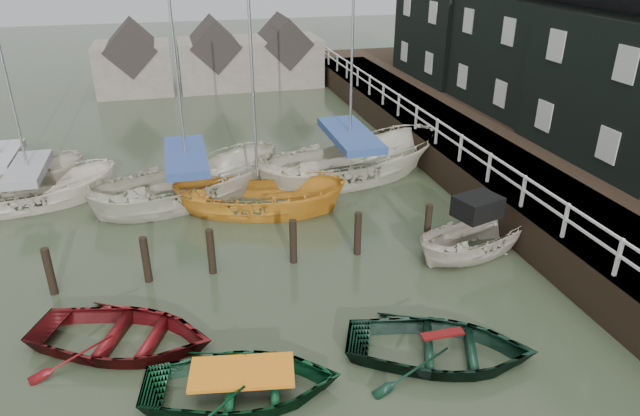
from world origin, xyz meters
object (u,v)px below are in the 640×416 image
object	(u,v)px
rowboat_green	(244,395)
sailboat_c	(259,209)
motorboat	(475,249)
sailboat_b	(190,197)
rowboat_red	(124,346)
sailboat_e	(9,188)
sailboat_a	(36,202)
rowboat_dkgreen	(440,358)
sailboat_d	(349,176)

from	to	relation	value
rowboat_green	sailboat_c	bearing A→B (deg)	-1.43
motorboat	sailboat_b	bearing A→B (deg)	36.74
rowboat_red	sailboat_e	xyz separation A→B (m)	(-4.79, 10.92, 0.06)
rowboat_red	sailboat_a	size ratio (longest dim) A/B	0.38
sailboat_b	rowboat_green	bearing A→B (deg)	164.19
rowboat_dkgreen	sailboat_e	world-z (taller)	sailboat_e
rowboat_green	motorboat	distance (m)	8.92
motorboat	sailboat_d	world-z (taller)	sailboat_d
sailboat_c	sailboat_e	world-z (taller)	sailboat_c
sailboat_b	sailboat_a	bearing A→B (deg)	61.35
sailboat_b	rowboat_dkgreen	bearing A→B (deg)	-173.03
rowboat_dkgreen	sailboat_b	size ratio (longest dim) A/B	0.39
motorboat	sailboat_d	distance (m)	7.08
rowboat_red	sailboat_c	size ratio (longest dim) A/B	0.41
rowboat_dkgreen	sailboat_d	xyz separation A→B (m)	(1.23, 11.11, 0.06)
motorboat	sailboat_c	xyz separation A→B (m)	(-6.04, 4.66, -0.08)
rowboat_green	sailboat_a	distance (m)	13.05
rowboat_green	sailboat_d	bearing A→B (deg)	-17.89
rowboat_red	sailboat_a	distance (m)	9.89
sailboat_a	sailboat_b	bearing A→B (deg)	-110.43
sailboat_c	sailboat_e	size ratio (longest dim) A/B	1.09
rowboat_red	sailboat_b	world-z (taller)	sailboat_b
rowboat_dkgreen	sailboat_e	distance (m)	17.76
sailboat_b	sailboat_c	xyz separation A→B (m)	(2.34, -1.59, -0.05)
sailboat_a	sailboat_c	size ratio (longest dim) A/B	1.11
motorboat	sailboat_d	bearing A→B (deg)	-0.07
sailboat_a	sailboat_d	size ratio (longest dim) A/B	0.99
sailboat_b	sailboat_c	world-z (taller)	sailboat_b
sailboat_a	sailboat_c	distance (m)	8.24
rowboat_green	sailboat_b	distance (m)	10.62
rowboat_dkgreen	sailboat_d	size ratio (longest dim) A/B	0.37
rowboat_red	sailboat_e	distance (m)	11.92
rowboat_red	sailboat_d	bearing A→B (deg)	-20.59
sailboat_b	sailboat_c	size ratio (longest dim) A/B	1.05
rowboat_red	rowboat_dkgreen	distance (m)	7.46
rowboat_dkgreen	sailboat_b	world-z (taller)	sailboat_b
sailboat_e	sailboat_b	bearing A→B (deg)	-113.66
sailboat_c	sailboat_b	bearing A→B (deg)	74.33
rowboat_green	sailboat_c	xyz separation A→B (m)	(1.75, 9.01, 0.01)
rowboat_red	sailboat_d	size ratio (longest dim) A/B	0.37
motorboat	sailboat_c	world-z (taller)	sailboat_c
motorboat	rowboat_red	bearing A→B (deg)	84.69
sailboat_c	rowboat_red	bearing A→B (deg)	165.93
rowboat_red	motorboat	world-z (taller)	motorboat
rowboat_red	motorboat	xyz separation A→B (m)	(10.34, 2.05, 0.09)
rowboat_green	sailboat_a	size ratio (longest dim) A/B	0.36
sailboat_b	motorboat	bearing A→B (deg)	-145.75
rowboat_dkgreen	sailboat_b	xyz separation A→B (m)	(-5.15, 10.57, 0.06)
sailboat_a	sailboat_e	world-z (taller)	sailboat_a
motorboat	sailboat_a	world-z (taller)	sailboat_a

